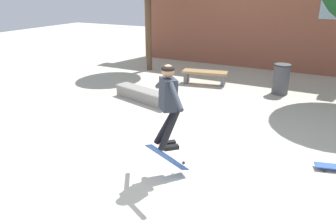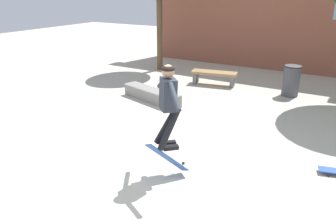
% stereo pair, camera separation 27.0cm
% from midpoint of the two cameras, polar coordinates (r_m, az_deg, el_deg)
% --- Properties ---
extents(ground_plane, '(40.00, 40.00, 0.00)m').
position_cam_midpoint_polar(ground_plane, '(5.77, -1.82, -11.68)').
color(ground_plane, beige).
extents(building_backdrop, '(12.26, 0.52, 5.81)m').
position_cam_midpoint_polar(building_backdrop, '(13.68, 18.27, 16.94)').
color(building_backdrop, '#93513D').
rests_on(building_backdrop, ground_plane).
extents(park_bench, '(1.57, 0.76, 0.46)m').
position_cam_midpoint_polar(park_bench, '(11.22, 5.74, 6.46)').
color(park_bench, '#99754C').
rests_on(park_bench, ground_plane).
extents(skate_ledge, '(2.10, 0.97, 0.35)m').
position_cam_midpoint_polar(skate_ledge, '(9.54, -4.96, 2.92)').
color(skate_ledge, gray).
rests_on(skate_ledge, ground_plane).
extents(trash_bin, '(0.53, 0.53, 0.93)m').
position_cam_midpoint_polar(trash_bin, '(10.63, 18.42, 5.55)').
color(trash_bin, '#47474C').
rests_on(trash_bin, ground_plane).
extents(skater, '(0.99, 1.00, 1.45)m').
position_cam_midpoint_polar(skater, '(5.35, -1.43, 2.20)').
color(skater, '#282D38').
extents(skateboard_flipping, '(0.67, 0.53, 0.66)m').
position_cam_midpoint_polar(skateboard_flipping, '(5.67, -1.46, -7.97)').
color(skateboard_flipping, '#2D519E').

